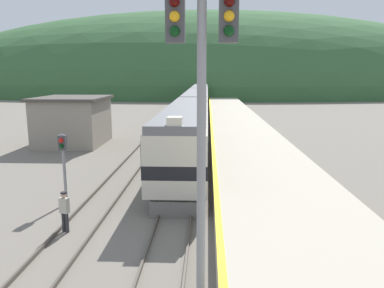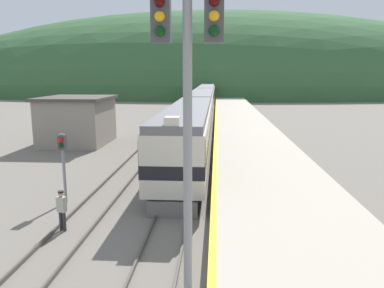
{
  "view_description": "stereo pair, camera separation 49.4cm",
  "coord_description": "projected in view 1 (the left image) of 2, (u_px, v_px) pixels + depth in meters",
  "views": [
    {
      "loc": [
        1.4,
        -2.26,
        6.24
      ],
      "look_at": [
        0.55,
        18.09,
        2.4
      ],
      "focal_mm": 35.0,
      "sensor_mm": 36.0,
      "label": 1
    },
    {
      "loc": [
        1.89,
        -2.24,
        6.24
      ],
      "look_at": [
        0.55,
        18.09,
        2.4
      ],
      "focal_mm": 35.0,
      "sensor_mm": 36.0,
      "label": 2
    }
  ],
  "objects": [
    {
      "name": "distant_hills",
      "position": [
        204.0,
        93.0,
        125.18
      ],
      "size": [
        194.98,
        87.74,
        51.32
      ],
      "color": "#335B33",
      "rests_on": "ground"
    },
    {
      "name": "station_shed",
      "position": [
        73.0,
        121.0,
        33.25
      ],
      "size": [
        5.81,
        6.7,
        4.24
      ],
      "color": "gray",
      "rests_on": "ground"
    },
    {
      "name": "platform",
      "position": [
        231.0,
        115.0,
        52.24
      ],
      "size": [
        6.09,
        140.0,
        1.04
      ],
      "color": "#B2A893",
      "rests_on": "ground"
    },
    {
      "name": "express_train_lead_car",
      "position": [
        187.0,
        134.0,
        25.43
      ],
      "size": [
        2.88,
        19.9,
        4.43
      ],
      "color": "black",
      "rests_on": "ground"
    },
    {
      "name": "signal_post_siding",
      "position": [
        63.0,
        154.0,
        17.75
      ],
      "size": [
        0.36,
        0.42,
        3.44
      ],
      "color": "gray",
      "rests_on": "ground"
    },
    {
      "name": "track_main",
      "position": [
        200.0,
        106.0,
        72.15
      ],
      "size": [
        1.52,
        180.0,
        0.16
      ],
      "color": "#4C443D",
      "rests_on": "ground"
    },
    {
      "name": "carriage_second",
      "position": [
        196.0,
        106.0,
        46.75
      ],
      "size": [
        2.87,
        21.29,
        4.07
      ],
      "color": "black",
      "rests_on": "ground"
    },
    {
      "name": "track_siding",
      "position": [
        181.0,
        106.0,
        72.31
      ],
      "size": [
        1.51,
        180.0,
        0.16
      ],
      "color": "#4C443D",
      "rests_on": "ground"
    },
    {
      "name": "track_worker",
      "position": [
        65.0,
        209.0,
        14.82
      ],
      "size": [
        0.41,
        0.33,
        1.66
      ],
      "color": "#2D2D33",
      "rests_on": "ground"
    },
    {
      "name": "carriage_fourth",
      "position": [
        202.0,
        91.0,
        90.29
      ],
      "size": [
        2.87,
        21.29,
        4.07
      ],
      "color": "black",
      "rests_on": "ground"
    },
    {
      "name": "carriage_third",
      "position": [
        200.0,
        96.0,
        68.52
      ],
      "size": [
        2.87,
        21.29,
        4.07
      ],
      "color": "black",
      "rests_on": "ground"
    },
    {
      "name": "signal_mast_main",
      "position": [
        202.0,
        93.0,
        7.97
      ],
      "size": [
        2.2,
        0.42,
        8.89
      ],
      "color": "gray",
      "rests_on": "ground"
    }
  ]
}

